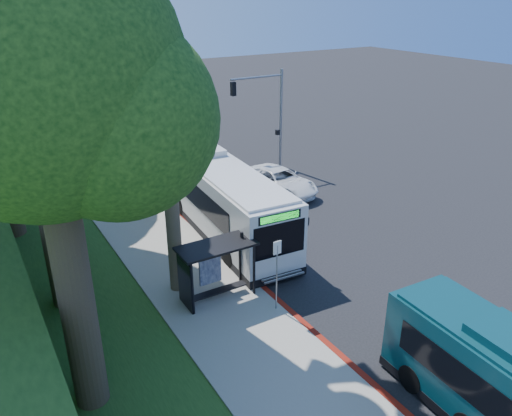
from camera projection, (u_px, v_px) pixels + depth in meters
ground at (309, 233)px, 26.71m from camera, size 140.00×140.00×0.00m
sidewalk at (183, 268)px, 23.22m from camera, size 4.50×70.00×0.12m
red_curb at (271, 295)px, 21.17m from camera, size 0.25×30.00×0.13m
grass_verge at (35, 255)px, 24.44m from camera, size 8.00×70.00×0.06m
bus_shelter at (210, 261)px, 20.30m from camera, size 3.20×1.51×2.55m
stop_sign_pole at (277, 266)px, 19.39m from camera, size 0.35×0.06×3.17m
traffic_signal_pole at (269, 108)px, 34.56m from camera, size 4.10×0.30×7.00m
tree_0 at (19, 15)px, 16.31m from camera, size 8.40×8.00×15.70m
tree_6 at (45, 91)px, 11.97m from camera, size 7.56×7.20×13.74m
white_bus at (217, 193)px, 26.78m from camera, size 3.75×13.51×3.98m
pickup at (279, 181)px, 31.76m from camera, size 3.22×5.87×1.56m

